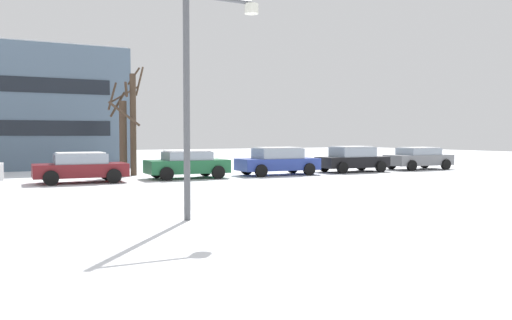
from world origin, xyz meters
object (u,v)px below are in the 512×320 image
Objects in this scene: street_lamp at (201,79)px; parked_car_gray at (419,158)px; parked_car_maroon at (80,167)px; parked_car_black at (352,159)px; parked_car_blue at (278,161)px; parked_car_green at (187,164)px.

parked_car_gray is (18.85, 11.76, -2.78)m from street_lamp.
parked_car_maroon is 14.96m from parked_car_black.
parked_car_gray is at bearing 0.02° from parked_car_blue.
parked_car_maroon is at bearing 95.25° from street_lamp.
parked_car_blue reaches higher than parked_car_green.
parked_car_green is at bearing 179.67° from parked_car_black.
street_lamp is 12.84m from parked_car_green.
parked_car_blue is (4.99, -0.16, 0.04)m from parked_car_green.
parked_car_gray is (9.97, 0.00, -0.04)m from parked_car_blue.
parked_car_maroon is (-1.09, 11.81, -2.79)m from street_lamp.
street_lamp is at bearing -148.05° from parked_car_gray.
parked_car_blue is (9.97, -0.06, 0.05)m from parked_car_maroon.
parked_car_maroon is at bearing 179.65° from parked_car_blue.
parked_car_blue is 4.99m from parked_car_black.
parked_car_gray is (4.99, -0.10, -0.04)m from parked_car_black.
parked_car_blue is 9.97m from parked_car_gray.
parked_car_black is 0.97× the size of parked_car_gray.
parked_car_green is 0.95× the size of parked_car_gray.
parked_car_gray is at bearing -0.59° from parked_car_green.
parked_car_maroon is 19.94m from parked_car_gray.
parked_car_green is 4.99m from parked_car_blue.
parked_car_black reaches higher than parked_car_blue.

